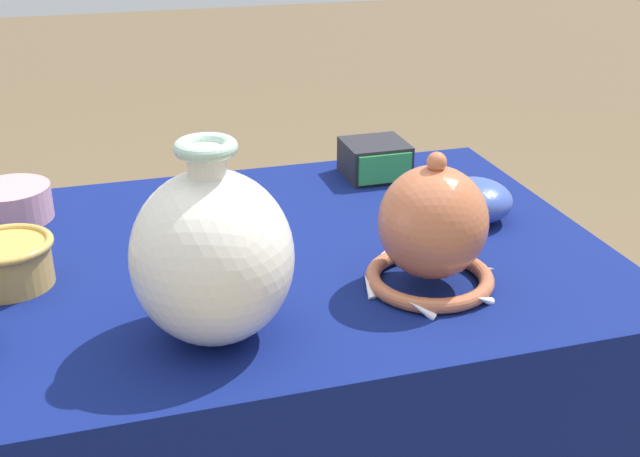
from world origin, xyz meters
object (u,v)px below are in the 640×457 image
Objects in this scene: cup_wide_ochre at (9,261)px; pot_squat_rose at (12,203)px; cup_wide_porcelain at (216,214)px; mosaic_tile_box at (375,159)px; vase_dome_bell at (432,232)px; vase_tall_bulbous at (212,256)px; bowl_shallow_cobalt at (474,200)px.

pot_squat_rose is at bearing 92.36° from cup_wide_ochre.
cup_wide_porcelain is (0.32, -0.18, 0.02)m from pot_squat_rose.
cup_wide_porcelain is at bearing -149.23° from mosaic_tile_box.
vase_dome_bell is 1.55× the size of pot_squat_rose.
pot_squat_rose is (-0.27, 0.47, -0.09)m from vase_tall_bulbous.
mosaic_tile_box is at bearing 2.16° from pot_squat_rose.
bowl_shallow_cobalt is at bearing 2.06° from cup_wide_ochre.
vase_tall_bulbous reaches higher than vase_dome_bell.
mosaic_tile_box is 0.66m from pot_squat_rose.
vase_tall_bulbous is 0.30m from cup_wide_porcelain.
bowl_shallow_cobalt is at bearing -16.34° from pot_squat_rose.
mosaic_tile_box is at bearing 80.27° from vase_dome_bell.
cup_wide_ochre is 0.74m from bowl_shallow_cobalt.
vase_dome_bell reaches higher than cup_wide_porcelain.
vase_tall_bulbous reaches higher than cup_wide_porcelain.
cup_wide_ochre is 0.32m from cup_wide_porcelain.
cup_wide_porcelain is at bearing -28.90° from pot_squat_rose.
cup_wide_ochre is 1.03× the size of bowl_shallow_cobalt.
cup_wide_porcelain is (-0.34, -0.20, 0.01)m from mosaic_tile_box.
pot_squat_rose is 0.25m from cup_wide_ochre.
vase_dome_bell reaches higher than mosaic_tile_box.
cup_wide_ochre reaches higher than mosaic_tile_box.
pot_squat_rose is (-0.59, 0.42, -0.05)m from vase_dome_bell.
bowl_shallow_cobalt reaches higher than mosaic_tile_box.
vase_dome_bell is 0.26m from bowl_shallow_cobalt.
vase_dome_bell is 1.61× the size of bowl_shallow_cobalt.
mosaic_tile_box is 0.71m from cup_wide_ochre.
mosaic_tile_box is at bearing 51.37° from vase_tall_bulbous.
mosaic_tile_box reaches higher than pot_squat_rose.
vase_tall_bulbous is at bearing -128.41° from mosaic_tile_box.
vase_dome_bell is 1.73× the size of mosaic_tile_box.
bowl_shallow_cobalt reaches higher than pot_squat_rose.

